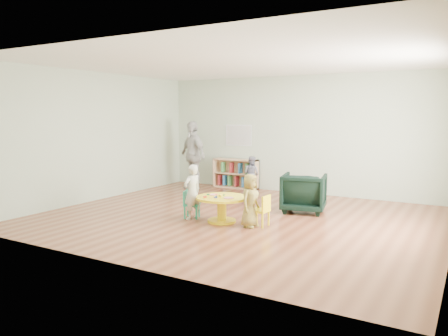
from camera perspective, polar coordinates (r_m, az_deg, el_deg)
name	(u,v)px	position (r m, az deg, el deg)	size (l,w,h in m)	color
room	(239,114)	(7.86, 2.03, 7.08)	(7.10, 7.00, 2.80)	brown
activity_table	(222,204)	(7.68, -0.30, -4.78)	(0.90, 0.90, 0.50)	yellow
kid_chair_left	(190,203)	(8.01, -4.48, -4.62)	(0.35, 0.35, 0.51)	#1C9A6F
kid_chair_right	(262,210)	(7.42, 4.95, -5.43)	(0.30, 0.30, 0.53)	yellow
bookshelf	(236,174)	(11.24, 1.53, -0.75)	(1.20, 0.30, 0.75)	tan
alphabet_poster	(239,135)	(11.26, 1.92, 4.29)	(0.74, 0.01, 0.54)	white
armchair	(304,193)	(8.60, 10.39, -3.20)	(0.80, 0.83, 0.75)	black
child_left	(192,192)	(7.88, -4.17, -3.14)	(0.36, 0.24, 0.99)	silver
child_right	(250,201)	(7.34, 3.41, -4.26)	(0.44, 0.29, 0.90)	yellow
toddler	(252,174)	(10.73, 3.62, -0.76)	(0.42, 0.33, 0.87)	#1B1E44
adult_caretaker	(193,155)	(11.10, -4.12, 1.71)	(1.01, 0.42, 1.72)	silver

